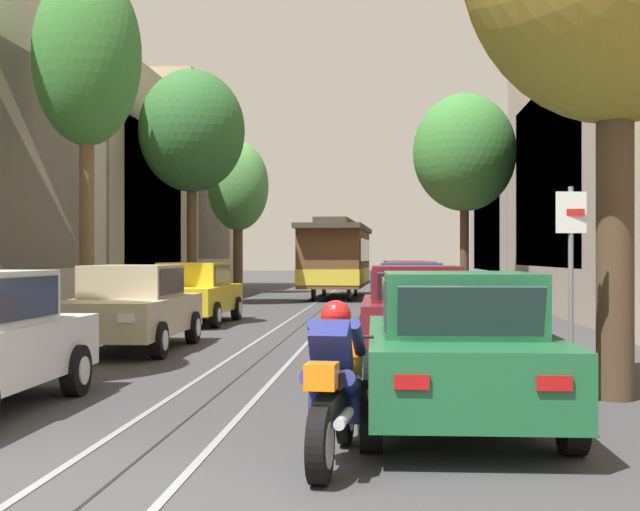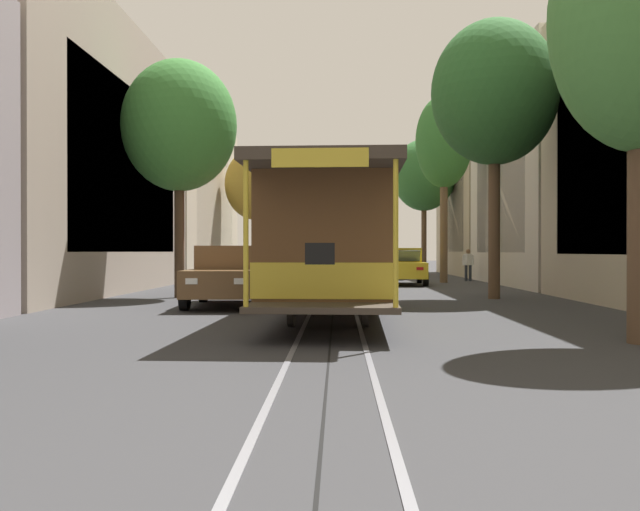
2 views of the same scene
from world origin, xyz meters
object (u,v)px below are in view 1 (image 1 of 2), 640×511
(parked_car_beige_second_left, at_px, (131,307))
(parked_car_green_near_right, at_px, (457,348))
(parked_car_blue_mid_right, at_px, (412,294))
(cable_car_trolley, at_px, (336,258))
(street_tree_kerb_right_second, at_px, (464,153))
(parked_car_maroon_second_right, at_px, (415,310))
(fire_hydrant, at_px, (515,336))
(street_tree_kerb_left_second, at_px, (87,60))
(street_tree_kerb_left_fourth, at_px, (238,188))
(parked_car_red_fourth_right, at_px, (410,286))
(parked_car_brown_fifth_right, at_px, (404,281))
(motorcycle_with_rider, at_px, (334,386))
(pedestrian_on_left_pavement, at_px, (0,296))
(street_tree_kerb_left_mid, at_px, (192,132))
(street_sign_post, at_px, (571,269))
(parked_car_yellow_mid_left, at_px, (193,293))

(parked_car_beige_second_left, relative_size, parked_car_green_near_right, 1.00)
(parked_car_green_near_right, bearing_deg, parked_car_blue_mid_right, 90.34)
(cable_car_trolley, bearing_deg, street_tree_kerb_right_second, -50.66)
(parked_car_maroon_second_right, distance_m, fire_hydrant, 1.80)
(street_tree_kerb_left_second, xyz_separation_m, street_tree_kerb_right_second, (9.81, 10.28, -1.09))
(parked_car_blue_mid_right, xyz_separation_m, street_tree_kerb_left_fourth, (-7.62, 18.47, 4.17))
(parked_car_red_fourth_right, height_order, street_tree_kerb_left_fourth, street_tree_kerb_left_fourth)
(parked_car_brown_fifth_right, bearing_deg, street_tree_kerb_left_second, -120.15)
(street_tree_kerb_left_second, xyz_separation_m, motorcycle_with_rider, (6.68, -12.91, -5.77))
(cable_car_trolley, bearing_deg, parked_car_green_near_right, -84.05)
(parked_car_beige_second_left, bearing_deg, motorcycle_with_rider, -63.31)
(street_tree_kerb_left_second, height_order, pedestrian_on_left_pavement, street_tree_kerb_left_second)
(parked_car_beige_second_left, distance_m, motorcycle_with_rider, 9.58)
(cable_car_trolley, relative_size, pedestrian_on_left_pavement, 5.92)
(parked_car_red_fourth_right, bearing_deg, street_tree_kerb_left_second, -135.20)
(parked_car_maroon_second_right, xyz_separation_m, cable_car_trolley, (-2.61, 21.12, 0.86))
(parked_car_red_fourth_right, bearing_deg, pedestrian_on_left_pavement, -134.77)
(parked_car_beige_second_left, relative_size, street_tree_kerb_left_mid, 0.52)
(parked_car_blue_mid_right, bearing_deg, street_tree_kerb_left_fourth, 112.44)
(street_tree_kerb_left_fourth, height_order, fire_hydrant, street_tree_kerb_left_fourth)
(street_tree_kerb_left_second, height_order, street_sign_post, street_tree_kerb_left_second)
(parked_car_red_fourth_right, bearing_deg, parked_car_brown_fifth_right, 91.09)
(parked_car_yellow_mid_left, bearing_deg, street_tree_kerb_left_second, -136.27)
(street_tree_kerb_left_mid, height_order, cable_car_trolley, street_tree_kerb_left_mid)
(pedestrian_on_left_pavement, height_order, street_sign_post, street_sign_post)
(parked_car_yellow_mid_left, bearing_deg, street_tree_kerb_right_second, 47.02)
(parked_car_yellow_mid_left, relative_size, street_sign_post, 1.72)
(parked_car_beige_second_left, bearing_deg, pedestrian_on_left_pavement, 143.68)
(parked_car_beige_second_left, height_order, pedestrian_on_left_pavement, parked_car_beige_second_left)
(parked_car_beige_second_left, xyz_separation_m, fire_hydrant, (6.85, -1.32, -0.38))
(parked_car_blue_mid_right, distance_m, parked_car_red_fourth_right, 5.98)
(street_tree_kerb_left_mid, distance_m, cable_car_trolley, 8.70)
(parked_car_green_near_right, bearing_deg, parked_car_maroon_second_right, 92.19)
(street_tree_kerb_right_second, height_order, cable_car_trolley, street_tree_kerb_right_second)
(parked_car_maroon_second_right, bearing_deg, fire_hydrant, -23.29)
(parked_car_blue_mid_right, bearing_deg, pedestrian_on_left_pavement, -159.74)
(parked_car_maroon_second_right, height_order, parked_car_blue_mid_right, same)
(parked_car_blue_mid_right, relative_size, motorcycle_with_rider, 2.22)
(street_tree_kerb_left_fourth, bearing_deg, street_tree_kerb_left_second, -90.40)
(parked_car_green_near_right, bearing_deg, parked_car_beige_second_left, 128.72)
(fire_hydrant, bearing_deg, street_tree_kerb_left_second, 148.42)
(parked_car_brown_fifth_right, distance_m, street_tree_kerb_left_second, 16.45)
(parked_car_blue_mid_right, height_order, street_tree_kerb_left_second, street_tree_kerb_left_second)
(street_tree_kerb_right_second, relative_size, street_sign_post, 2.90)
(street_tree_kerb_left_mid, bearing_deg, parked_car_beige_second_left, -81.49)
(parked_car_yellow_mid_left, xyz_separation_m, street_tree_kerb_left_mid, (-1.97, 8.51, 5.41))
(parked_car_beige_second_left, distance_m, parked_car_red_fourth_right, 13.35)
(street_tree_kerb_left_mid, bearing_deg, street_tree_kerb_right_second, -1.52)
(parked_car_blue_mid_right, height_order, pedestrian_on_left_pavement, parked_car_blue_mid_right)
(street_tree_kerb_left_mid, xyz_separation_m, cable_car_trolley, (4.85, 5.61, -4.55))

